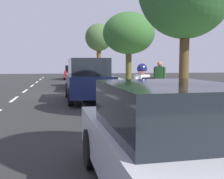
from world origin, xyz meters
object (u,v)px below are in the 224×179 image
parked_suv_dark_blue_second (88,79)px  street_tree_far_end (129,34)px  bicycle_at_curb (131,113)px  parked_sedan_red_far (73,72)px  cyclist_with_backpack (143,89)px  street_tree_corner (99,38)px  parked_sedan_silver_nearest (170,144)px  parked_pickup_black_mid (82,75)px  pedestrian_on_phone (160,77)px

parked_suv_dark_blue_second → street_tree_far_end: 3.76m
bicycle_at_curb → parked_sedan_red_far: bearing=91.8°
parked_suv_dark_blue_second → parked_sedan_red_far: (-0.03, 18.00, -0.27)m
parked_sedan_red_far → cyclist_with_backpack: (0.96, -24.00, 0.33)m
cyclist_with_backpack → street_tree_corner: 20.65m
bicycle_at_curb → street_tree_far_end: size_ratio=0.29×
parked_sedan_silver_nearest → bicycle_at_curb: bearing=82.8°
parked_pickup_black_mid → bicycle_at_curb: bearing=-87.9°
parked_sedan_red_far → parked_sedan_silver_nearest: bearing=-89.6°
street_tree_far_end → pedestrian_on_phone: (1.14, -1.76, -2.22)m
parked_sedan_silver_nearest → street_tree_far_end: (2.21, 11.60, 2.59)m
pedestrian_on_phone → bicycle_at_curb: bearing=-116.9°
parked_sedan_red_far → street_tree_far_end: (2.41, -16.24, 2.59)m
parked_suv_dark_blue_second → parked_pickup_black_mid: size_ratio=0.89×
street_tree_corner → parked_suv_dark_blue_second: bearing=-99.4°
cyclist_with_backpack → street_tree_corner: size_ratio=0.32×
parked_sedan_silver_nearest → pedestrian_on_phone: (3.35, 9.84, 0.36)m
parked_suv_dark_blue_second → bicycle_at_curb: (0.71, -5.52, -0.67)m
parked_suv_dark_blue_second → street_tree_corner: size_ratio=0.87×
street_tree_far_end → parked_sedan_red_far: bearing=98.4°
cyclist_with_backpack → street_tree_corner: (1.45, 20.36, 3.10)m
parked_pickup_black_mid → pedestrian_on_phone: 8.08m
cyclist_with_backpack → parked_sedan_red_far: bearing=92.3°
street_tree_corner → cyclist_with_backpack: bearing=-94.1°
bicycle_at_curb → cyclist_with_backpack: cyclist_with_backpack is taller
parked_sedan_silver_nearest → parked_pickup_black_mid: (0.08, 17.22, 0.15)m
parked_sedan_silver_nearest → bicycle_at_curb: 4.37m
parked_sedan_silver_nearest → cyclist_with_backpack: size_ratio=2.53×
parked_suv_dark_blue_second → parked_sedan_red_far: bearing=90.1°
bicycle_at_curb → street_tree_corner: street_tree_corner is taller
parked_sedan_red_far → pedestrian_on_phone: (3.55, -18.00, 0.36)m
parked_sedan_silver_nearest → street_tree_far_end: street_tree_far_end is taller
parked_pickup_black_mid → cyclist_with_backpack: (0.68, -13.37, 0.18)m
street_tree_far_end → pedestrian_on_phone: 3.06m
cyclist_with_backpack → street_tree_corner: street_tree_corner is taller
cyclist_with_backpack → pedestrian_on_phone: bearing=66.6°
parked_pickup_black_mid → cyclist_with_backpack: size_ratio=3.02×
cyclist_with_backpack → pedestrian_on_phone: 6.53m
cyclist_with_backpack → street_tree_far_end: street_tree_far_end is taller
cyclist_with_backpack → pedestrian_on_phone: size_ratio=1.02×
parked_sedan_silver_nearest → cyclist_with_backpack: 3.93m
bicycle_at_curb → street_tree_corner: size_ratio=0.23×
parked_sedan_red_far → pedestrian_on_phone: 18.35m
bicycle_at_curb → parked_sedan_silver_nearest: bearing=-97.2°
pedestrian_on_phone → parked_suv_dark_blue_second: bearing=-180.0°
parked_pickup_black_mid → street_tree_far_end: (2.14, -5.62, 2.44)m
cyclist_with_backpack → street_tree_far_end: 8.20m
parked_sedan_red_far → bicycle_at_curb: bearing=-88.2°
parked_sedan_silver_nearest → cyclist_with_backpack: (0.76, 3.84, 0.33)m
parked_sedan_red_far → parked_suv_dark_blue_second: bearing=-89.9°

